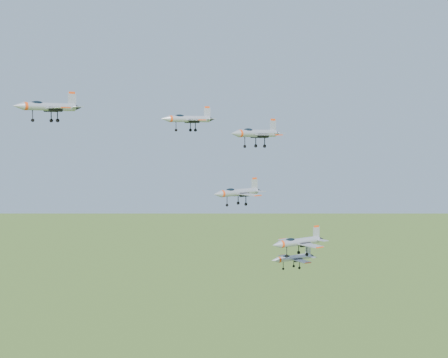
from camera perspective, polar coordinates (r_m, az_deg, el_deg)
jet_lead at (r=117.75m, az=-15.83°, el=6.40°), size 13.54×11.27×3.62m
jet_left_high at (r=111.54m, az=-3.33°, el=5.52°), size 10.81×8.97×2.89m
jet_right_high at (r=103.21m, az=2.90°, el=4.21°), size 11.49×9.56×3.07m
jet_left_low at (r=129.11m, az=1.24°, el=-1.22°), size 13.35×11.07×3.57m
jet_right_low at (r=123.11m, az=6.78°, el=-5.72°), size 13.25×10.88×3.55m
jet_trail at (r=130.51m, az=6.29°, el=-7.18°), size 10.94×9.08×2.92m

